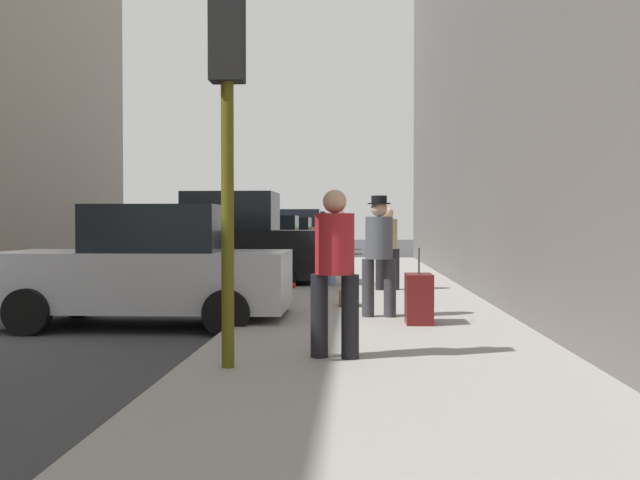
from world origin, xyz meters
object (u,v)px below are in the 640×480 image
parked_dark_green_sedan (264,244)px  traffic_light (227,92)px  pedestrian_in_jeans (339,242)px  duffel_bag (349,297)px  parked_silver_sedan (149,269)px  parked_bronze_suv (296,234)px  parked_blue_sedan (284,240)px  fire_hydrant (283,283)px  pedestrian_in_tan_coat (388,244)px  parked_black_suv (225,245)px  parked_white_van (306,232)px  pedestrian_in_red_jacket (335,264)px  rolling_suitcase (419,299)px  pedestrian_with_beanie (379,250)px

parked_dark_green_sedan → traffic_light: traffic_light is taller
pedestrian_in_jeans → duffel_bag: pedestrian_in_jeans is taller
parked_silver_sedan → parked_dark_green_sedan: (0.00, 12.89, 0.00)m
parked_dark_green_sedan → parked_bronze_suv: bearing=90.0°
parked_blue_sedan → parked_silver_sedan: bearing=-90.0°
traffic_light → fire_hydrant: bearing=90.5°
parked_blue_sedan → pedestrian_in_tan_coat: (3.70, -14.83, 0.26)m
parked_black_suv → parked_bronze_suv: (0.00, 19.21, 0.00)m
parked_blue_sedan → parked_dark_green_sedan: bearing=-90.0°
pedestrian_in_jeans → parked_white_van: bearing=95.8°
parked_black_suv → pedestrian_in_tan_coat: 4.04m
parked_blue_sedan → pedestrian_in_jeans: 14.09m
parked_dark_green_sedan → pedestrian_in_tan_coat: bearing=-66.4°
pedestrian_in_red_jacket → parked_white_van: bearing=94.7°
rolling_suitcase → duffel_bag: size_ratio=2.36×
parked_blue_sedan → rolling_suitcase: parked_blue_sedan is taller
parked_black_suv → parked_bronze_suv: same height
parked_bronze_suv → pedestrian_in_red_jacket: parked_bronze_suv is taller
parked_bronze_suv → pedestrian_with_beanie: bearing=-82.3°
pedestrian_in_tan_coat → rolling_suitcase: size_ratio=1.64×
parked_white_van → traffic_light: 35.53m
pedestrian_in_red_jacket → fire_hydrant: bearing=101.9°
pedestrian_with_beanie → fire_hydrant: bearing=132.5°
parked_dark_green_sedan → duffel_bag: (2.94, -11.38, -0.56)m
parked_black_suv → rolling_suitcase: size_ratio=4.45×
parked_dark_green_sedan → pedestrian_with_beanie: (3.40, -12.78, 0.29)m
fire_hydrant → pedestrian_in_jeans: pedestrian_in_jeans is taller
parked_silver_sedan → pedestrian_in_red_jacket: pedestrian_in_red_jacket is taller
parked_dark_green_sedan → duffel_bag: 11.77m
fire_hydrant → traffic_light: bearing=-89.5°
pedestrian_in_jeans → duffel_bag: 4.01m
parked_silver_sedan → pedestrian_in_tan_coat: bearing=50.1°
traffic_light → pedestrian_with_beanie: size_ratio=2.03×
duffel_bag → parked_dark_green_sedan: bearing=104.5°
parked_dark_green_sedan → parked_bronze_suv: parked_bronze_suv is taller
fire_hydrant → pedestrian_in_red_jacket: 5.13m
pedestrian_in_red_jacket → duffel_bag: bearing=88.9°
pedestrian_with_beanie → pedestrian_in_tan_coat: size_ratio=1.04×
traffic_light → pedestrian_in_tan_coat: size_ratio=2.11×
fire_hydrant → pedestrian_in_jeans: bearing=76.5°
parked_bronze_suv → pedestrian_in_tan_coat: size_ratio=2.70×
duffel_bag → parked_black_suv: bearing=122.8°
pedestrian_with_beanie → pedestrian_in_jeans: (-0.74, 5.31, -0.03)m
fire_hydrant → duffel_bag: bearing=-16.8°
parked_bronze_suv → pedestrian_in_jeans: (2.66, -19.84, 0.07)m
parked_white_van → rolling_suitcase: 32.58m
parked_black_suv → pedestrian_in_red_jacket: parked_black_suv is taller
parked_black_suv → duffel_bag: (2.94, -4.55, -0.74)m
parked_black_suv → parked_blue_sedan: size_ratio=1.09×
pedestrian_with_beanie → parked_white_van: bearing=96.1°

